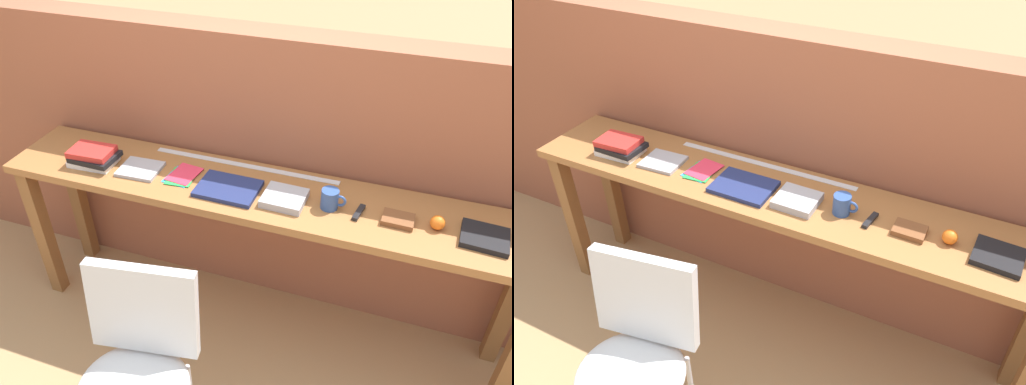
% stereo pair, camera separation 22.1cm
% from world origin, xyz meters
% --- Properties ---
extents(ground_plane, '(40.00, 40.00, 0.00)m').
position_xyz_m(ground_plane, '(0.00, 0.00, 0.00)').
color(ground_plane, tan).
extents(brick_wall_back, '(6.00, 0.20, 1.49)m').
position_xyz_m(brick_wall_back, '(0.00, 0.64, 0.75)').
color(brick_wall_back, '#935138').
rests_on(brick_wall_back, ground).
extents(sideboard, '(2.50, 0.44, 0.88)m').
position_xyz_m(sideboard, '(0.00, 0.30, 0.74)').
color(sideboard, '#996033').
rests_on(sideboard, ground).
extents(chair_white_moulded, '(0.51, 0.52, 0.89)m').
position_xyz_m(chair_white_moulded, '(-0.24, -0.47, 0.53)').
color(chair_white_moulded, silver).
rests_on(chair_white_moulded, ground).
extents(book_stack_leftmost, '(0.23, 0.17, 0.08)m').
position_xyz_m(book_stack_leftmost, '(-0.83, 0.25, 0.92)').
color(book_stack_leftmost, white).
rests_on(book_stack_leftmost, sideboard).
extents(magazine_cycling, '(0.20, 0.18, 0.02)m').
position_xyz_m(magazine_cycling, '(-0.59, 0.27, 0.89)').
color(magazine_cycling, '#9E9EA3').
rests_on(magazine_cycling, sideboard).
extents(pamphlet_pile_colourful, '(0.15, 0.19, 0.01)m').
position_xyz_m(pamphlet_pile_colourful, '(-0.38, 0.28, 0.88)').
color(pamphlet_pile_colourful, '#3399D8').
rests_on(pamphlet_pile_colourful, sideboard).
extents(book_open_centre, '(0.28, 0.21, 0.02)m').
position_xyz_m(book_open_centre, '(-0.13, 0.25, 0.89)').
color(book_open_centre, navy).
rests_on(book_open_centre, sideboard).
extents(book_grey_hardcover, '(0.19, 0.17, 0.03)m').
position_xyz_m(book_grey_hardcover, '(0.13, 0.25, 0.90)').
color(book_grey_hardcover, '#9E9EA3').
rests_on(book_grey_hardcover, sideboard).
extents(mug, '(0.11, 0.08, 0.09)m').
position_xyz_m(mug, '(0.33, 0.28, 0.92)').
color(mug, '#2D4C8C').
rests_on(mug, sideboard).
extents(multitool_folded, '(0.04, 0.11, 0.02)m').
position_xyz_m(multitool_folded, '(0.45, 0.27, 0.89)').
color(multitool_folded, black).
rests_on(multitool_folded, sideboard).
extents(leather_journal_brown, '(0.13, 0.10, 0.02)m').
position_xyz_m(leather_journal_brown, '(0.62, 0.27, 0.89)').
color(leather_journal_brown, brown).
rests_on(leather_journal_brown, sideboard).
extents(sports_ball_small, '(0.06, 0.06, 0.06)m').
position_xyz_m(sports_ball_small, '(0.77, 0.28, 0.91)').
color(sports_ball_small, orange).
rests_on(sports_ball_small, sideboard).
extents(book_repair_rightmost, '(0.19, 0.18, 0.02)m').
position_xyz_m(book_repair_rightmost, '(0.95, 0.27, 0.89)').
color(book_repair_rightmost, black).
rests_on(book_repair_rightmost, sideboard).
extents(ruler_metal_back_edge, '(0.94, 0.03, 0.00)m').
position_xyz_m(ruler_metal_back_edge, '(-0.13, 0.47, 0.88)').
color(ruler_metal_back_edge, silver).
rests_on(ruler_metal_back_edge, sideboard).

